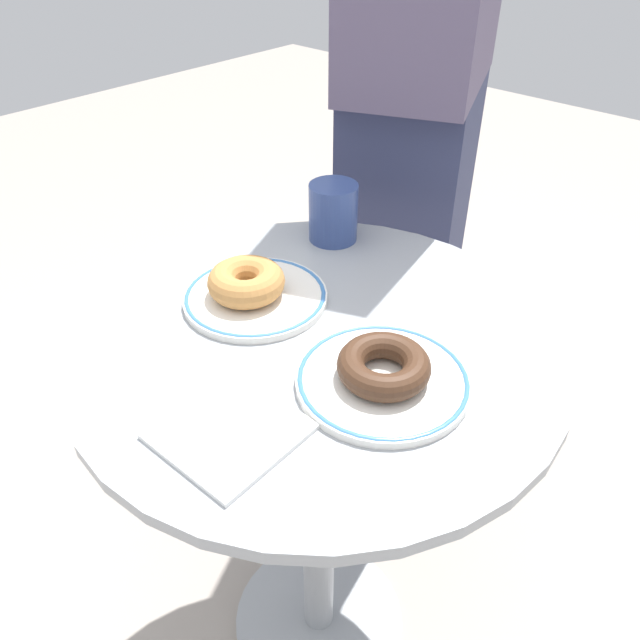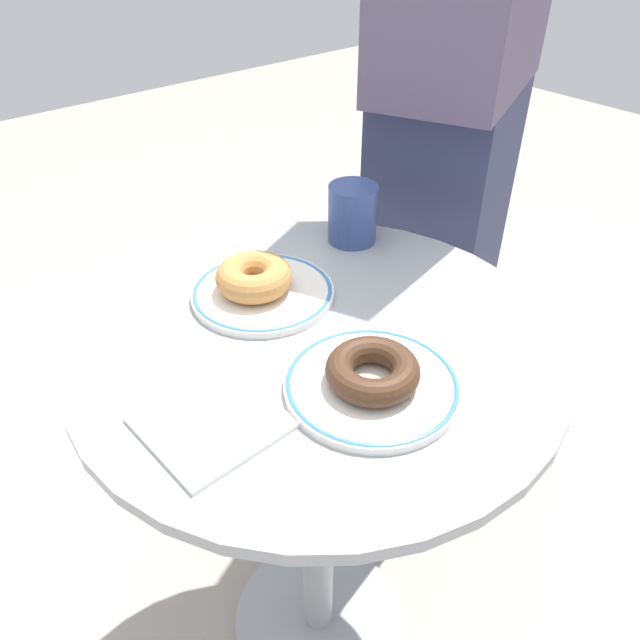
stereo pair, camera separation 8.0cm
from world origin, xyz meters
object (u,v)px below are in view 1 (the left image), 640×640
Objects in this scene: plate_right at (383,380)px; person_figure at (414,130)px; donut_old_fashioned at (246,282)px; donut_chocolate at (384,366)px; cafe_table at (318,453)px; plate_left at (256,296)px; paper_napkin at (230,431)px; coffee_mug at (334,211)px.

plate_right is 0.63m from person_figure.
donut_chocolate is (0.25, -0.01, -0.00)m from donut_old_fashioned.
cafe_table is 0.28m from donut_chocolate.
plate_right is 0.25m from donut_old_fashioned.
person_figure is (-0.09, 0.52, 0.05)m from donut_old_fashioned.
plate_left is 0.25m from paper_napkin.
donut_chocolate is 0.79× the size of paper_napkin.
donut_old_fashioned reaches higher than donut_chocolate.
donut_old_fashioned is at bearing -79.71° from person_figure.
person_figure is (-0.34, 0.53, 0.08)m from plate_right.
donut_chocolate is at bearing -57.35° from person_figure.
paper_napkin is at bearing -46.68° from donut_old_fashioned.
plate_right is at bearing -2.27° from donut_old_fashioned.
plate_left is at bearing 50.65° from donut_old_fashioned.
plate_right is at bearing 90.00° from donut_chocolate.
plate_left is 1.89× the size of donut_old_fashioned.
cafe_table is 0.29m from donut_old_fashioned.
plate_right is at bearing 67.00° from paper_napkin.
cafe_table is 0.44× the size of person_figure.
paper_napkin reaches higher than cafe_table.
plate_left is at bearing 175.54° from plate_right.
donut_chocolate is (0.00, -0.00, 0.02)m from plate_right.
plate_right reaches higher than paper_napkin.
cafe_table is at bearing -53.00° from coffee_mug.
coffee_mug is at bearing 127.00° from cafe_table.
donut_chocolate is 0.63m from person_figure.
cafe_table is 6.66× the size of donut_chocolate.
plate_left is 0.24m from donut_chocolate.
cafe_table is 3.54× the size of plate_right.
cafe_table is at bearing -66.68° from person_figure.
plate_left is 0.03m from donut_old_fashioned.
person_figure is at bearing 113.32° from cafe_table.
coffee_mug reaches higher than donut_old_fashioned.
cafe_table is at bearing 103.47° from paper_napkin.
paper_napkin is 0.45m from coffee_mug.
donut_chocolate is at bearing -4.46° from plate_left.
person_figure reaches higher than paper_napkin.
donut_chocolate is (0.24, -0.02, 0.02)m from plate_left.
cafe_table is 0.26m from plate_right.
cafe_table is 0.38m from coffee_mug.
paper_napkin is (0.16, -0.19, -0.00)m from plate_left.
plate_right is at bearing -8.65° from cafe_table.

